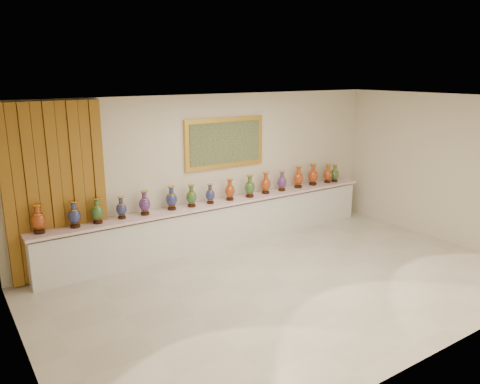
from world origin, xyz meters
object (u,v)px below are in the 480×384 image
object	(u,v)px
vase_0	(38,220)
vase_2	(97,212)
counter	(219,224)
vase_1	(74,216)

from	to	relation	value
vase_0	vase_2	xyz separation A→B (m)	(0.94, -0.02, -0.01)
counter	vase_1	world-z (taller)	vase_1
counter	vase_0	distance (m)	3.44
counter	vase_2	bearing A→B (deg)	-179.75
vase_0	vase_1	size ratio (longest dim) A/B	1.05
vase_0	vase_1	xyz separation A→B (m)	(0.55, -0.03, -0.01)
vase_1	vase_2	world-z (taller)	vase_1
counter	vase_0	world-z (taller)	vase_0
counter	vase_2	size ratio (longest dim) A/B	16.23
vase_0	vase_2	size ratio (longest dim) A/B	1.07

